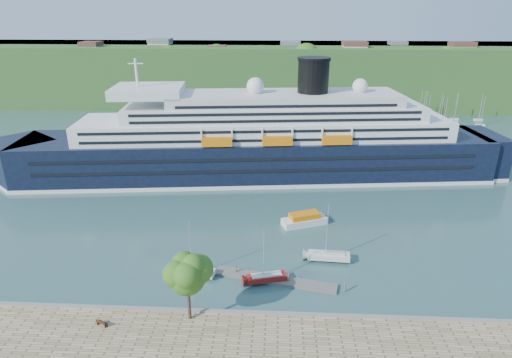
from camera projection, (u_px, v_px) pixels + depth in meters
name	position (u px, v px, depth m)	size (l,w,h in m)	color
ground	(231.00, 318.00, 56.19)	(400.00, 400.00, 0.00)	#315756
far_hillside	(266.00, 73.00, 186.35)	(400.00, 50.00, 24.00)	#2D5522
quay_coping	(231.00, 312.00, 55.58)	(220.00, 0.50, 0.30)	slate
cruise_ship	(255.00, 119.00, 99.28)	(124.57, 18.14, 27.97)	black
park_bench	(102.00, 322.00, 53.18)	(1.53, 0.63, 0.98)	#482514
promenade_tree	(188.00, 285.00, 52.73)	(6.18, 6.18, 10.24)	#345F19
floating_pontoon	(275.00, 279.00, 63.81)	(18.45, 2.26, 0.41)	gray
sailboat_white_near	(194.00, 251.00, 63.39)	(6.79, 1.89, 8.77)	silver
sailboat_red	(267.00, 258.00, 61.96)	(6.46, 1.79, 8.34)	maroon
sailboat_white_far	(330.00, 235.00, 67.09)	(7.35, 2.04, 9.50)	silver
tender_launch	(304.00, 219.00, 80.17)	(8.49, 2.90, 2.35)	orange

